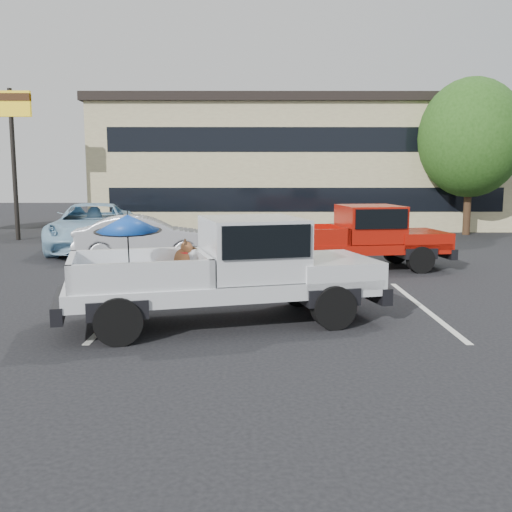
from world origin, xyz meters
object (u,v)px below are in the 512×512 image
Objects in this scene: tree_right at (471,138)px; silver_pickup at (239,264)px; tree_back at (366,143)px; blue_suv at (93,227)px; red_pickup at (364,234)px; silver_sedan at (144,238)px; motel_sign at (11,123)px.

silver_pickup is (-9.64, -15.03, -3.16)m from tree_right.
tree_right is 8.55m from tree_back.
blue_suv is (-5.38, 9.85, -0.23)m from silver_pickup.
red_pickup reaches higher than silver_sedan.
silver_sedan is (-9.80, -15.51, -3.72)m from tree_back.
blue_suv is at bearing 33.78° from silver_sedan.
motel_sign is at bearing 142.18° from red_pickup.
red_pickup is at bearing 45.09° from silver_pickup.
tree_back is at bearing 37.71° from blue_suv.
tree_back is at bearing 32.01° from motel_sign.
silver_pickup is at bearing -128.08° from red_pickup.
red_pickup is 6.73m from silver_sedan.
silver_pickup reaches higher than red_pickup.
silver_pickup reaches higher than silver_sedan.
tree_back is 17.88m from red_pickup.
motel_sign reaches higher than silver_sedan.
tree_right is 1.62× the size of silver_sedan.
tree_right is 0.95× the size of tree_back.
blue_suv is (-8.72, 4.05, -0.16)m from red_pickup.
motel_sign is 6.38m from blue_suv.
motel_sign reaches higher than silver_pickup.
silver_sedan is 3.22m from blue_suv.
tree_back is 1.26× the size of red_pickup.
tree_right is at bearing -69.44° from tree_back.
tree_back is at bearing 71.02° from red_pickup.
red_pickup is at bearing -34.87° from blue_suv.
silver_sedan is at bearing 157.02° from red_pickup.
silver_pickup is 1.43× the size of silver_sedan.
tree_right is 16.25m from blue_suv.
blue_suv is at bearing -132.35° from tree_back.
red_pickup reaches higher than blue_suv.
tree_back reaches higher than silver_sedan.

